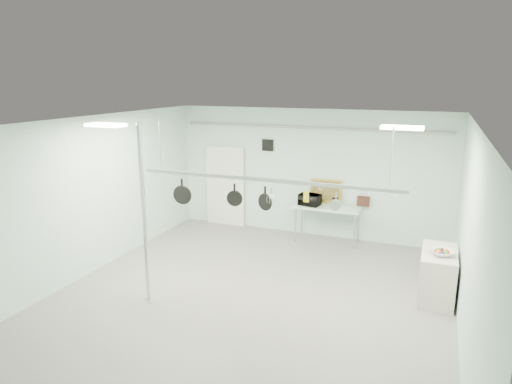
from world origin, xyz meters
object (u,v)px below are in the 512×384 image
at_px(fruit_bowl, 442,252).
at_px(skillet_mid, 235,194).
at_px(prep_table, 328,209).
at_px(coffee_canister, 335,203).
at_px(microwave, 310,200).
at_px(skillet_right, 265,198).
at_px(side_cabinet, 437,275).
at_px(chrome_pole, 144,215).
at_px(pot_rack, 264,178).
at_px(skillet_left, 182,192).

height_order(fruit_bowl, skillet_mid, skillet_mid).
xyz_separation_m(prep_table, coffee_canister, (0.18, -0.03, 0.17)).
xyz_separation_m(microwave, skillet_right, (0.04, -3.21, 0.83)).
distance_m(prep_table, side_cabinet, 3.39).
relative_size(side_cabinet, skillet_mid, 3.01).
bearing_deg(coffee_canister, microwave, -174.73).
bearing_deg(fruit_bowl, skillet_mid, -165.23).
height_order(prep_table, skillet_mid, skillet_mid).
relative_size(chrome_pole, skillet_right, 7.56).
distance_m(skillet_mid, skillet_right, 0.59).
height_order(chrome_pole, prep_table, chrome_pole).
distance_m(fruit_bowl, skillet_mid, 3.79).
bearing_deg(pot_rack, prep_table, 83.09).
bearing_deg(skillet_left, pot_rack, -7.13).
relative_size(chrome_pole, microwave, 6.37).
height_order(prep_table, microwave, microwave).
relative_size(microwave, skillet_left, 1.00).
height_order(chrome_pole, skillet_right, chrome_pole).
height_order(skillet_left, skillet_mid, same).
relative_size(chrome_pole, side_cabinet, 2.67).
bearing_deg(skillet_mid, microwave, 68.97).
relative_size(microwave, fruit_bowl, 1.28).
height_order(prep_table, fruit_bowl, fruit_bowl).
relative_size(chrome_pole, skillet_left, 6.40).
relative_size(chrome_pole, prep_table, 2.00).
distance_m(prep_table, skillet_mid, 3.60).
height_order(pot_rack, coffee_canister, pot_rack).
bearing_deg(pot_rack, coffee_canister, 79.86).
height_order(coffee_canister, skillet_right, skillet_right).
bearing_deg(side_cabinet, coffee_canister, 137.48).
bearing_deg(prep_table, pot_rack, -96.91).
bearing_deg(skillet_right, side_cabinet, 40.67).
relative_size(fruit_bowl, skillet_right, 0.93).
bearing_deg(microwave, skillet_mid, 90.36).
height_order(skillet_left, skillet_right, same).
relative_size(chrome_pole, skillet_mid, 8.01).
bearing_deg(prep_table, skillet_left, -121.94).
bearing_deg(skillet_mid, prep_table, 62.22).
bearing_deg(fruit_bowl, coffee_canister, 135.78).
distance_m(side_cabinet, coffee_canister, 3.26).
bearing_deg(coffee_canister, skillet_mid, -109.48).
xyz_separation_m(chrome_pole, coffee_canister, (2.48, 4.17, -0.60)).
bearing_deg(coffee_canister, skillet_right, -99.87).
bearing_deg(pot_rack, chrome_pole, -154.65).
bearing_deg(skillet_mid, skillet_right, -11.36).
distance_m(chrome_pole, prep_table, 4.85).
bearing_deg(skillet_left, skillet_mid, -7.13).
xyz_separation_m(chrome_pole, skillet_right, (1.92, 0.90, 0.27)).
xyz_separation_m(chrome_pole, microwave, (1.88, 4.11, -0.56)).
distance_m(pot_rack, skillet_mid, 0.67).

